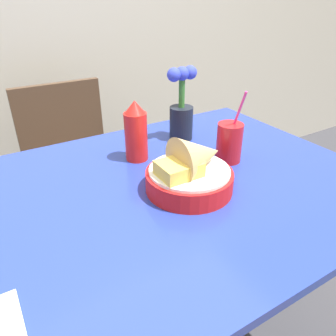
% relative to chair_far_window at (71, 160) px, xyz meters
% --- Properties ---
extents(dining_table, '(1.23, 0.84, 0.77)m').
position_rel_chair_far_window_xyz_m(dining_table, '(0.01, -0.78, 0.15)').
color(dining_table, '#233893').
rests_on(dining_table, ground_plane).
extents(chair_far_window, '(0.40, 0.40, 0.86)m').
position_rel_chair_far_window_xyz_m(chair_far_window, '(0.00, 0.00, 0.00)').
color(chair_far_window, '#473323').
rests_on(chair_far_window, ground_plane).
extents(food_basket, '(0.23, 0.23, 0.15)m').
position_rel_chair_far_window_xyz_m(food_basket, '(0.11, -0.83, 0.31)').
color(food_basket, red).
rests_on(food_basket, dining_table).
extents(ketchup_bottle, '(0.07, 0.07, 0.18)m').
position_rel_chair_far_window_xyz_m(ketchup_bottle, '(0.06, -0.60, 0.34)').
color(ketchup_bottle, red).
rests_on(ketchup_bottle, dining_table).
extents(drink_cup, '(0.08, 0.08, 0.22)m').
position_rel_chair_far_window_xyz_m(drink_cup, '(0.29, -0.75, 0.31)').
color(drink_cup, red).
rests_on(drink_cup, dining_table).
extents(flower_vase, '(0.11, 0.08, 0.25)m').
position_rel_chair_far_window_xyz_m(flower_vase, '(0.26, -0.54, 0.36)').
color(flower_vase, black).
rests_on(flower_vase, dining_table).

